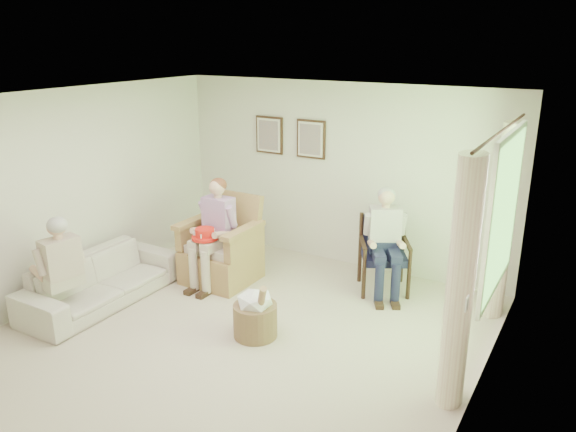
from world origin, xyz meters
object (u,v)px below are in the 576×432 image
(wood_armchair, at_px, (387,251))
(person_dark, at_px, (383,235))
(hatbox, at_px, (255,313))
(person_wicker, at_px, (214,225))
(wicker_armchair, at_px, (223,254))
(red_hat, at_px, (205,235))
(person_sofa, at_px, (57,265))
(sofa, at_px, (101,280))

(wood_armchair, height_order, person_dark, person_dark)
(hatbox, bearing_deg, person_wicker, 143.54)
(person_dark, bearing_deg, wicker_armchair, 170.56)
(wood_armchair, bearing_deg, person_dark, -118.89)
(wood_armchair, xyz_separation_m, red_hat, (-2.01, -1.22, 0.24))
(wicker_armchair, bearing_deg, wood_armchair, 23.99)
(wicker_armchair, distance_m, person_sofa, 2.14)
(wicker_armchair, xyz_separation_m, person_sofa, (-0.89, -1.91, 0.35))
(wicker_armchair, xyz_separation_m, sofa, (-0.89, -1.32, -0.07))
(person_dark, relative_size, hatbox, 1.89)
(wood_armchair, distance_m, hatbox, 2.09)
(wood_armchair, bearing_deg, person_wicker, 178.02)
(wood_armchair, distance_m, sofa, 3.64)
(person_dark, bearing_deg, sofa, -173.92)
(person_sofa, distance_m, hatbox, 2.32)
(wood_armchair, bearing_deg, sofa, -171.88)
(person_wicker, height_order, red_hat, person_wicker)
(wicker_armchair, xyz_separation_m, person_wicker, (0.00, -0.15, 0.47))
(person_wicker, distance_m, red_hat, 0.22)
(wicker_armchair, height_order, person_dark, person_dark)
(person_wicker, distance_m, person_dark, 2.18)
(wicker_armchair, height_order, wood_armchair, wicker_armchair)
(person_dark, relative_size, person_sofa, 1.08)
(sofa, relative_size, person_wicker, 1.45)
(sofa, xyz_separation_m, person_dark, (2.90, 2.03, 0.49))
(red_hat, bearing_deg, hatbox, -29.81)
(sofa, distance_m, person_dark, 3.57)
(person_sofa, bearing_deg, person_wicker, 164.42)
(person_wicker, bearing_deg, person_sofa, -116.30)
(wicker_armchair, bearing_deg, sofa, -123.45)
(sofa, bearing_deg, wicker_armchair, -34.09)
(sofa, distance_m, hatbox, 2.13)
(person_sofa, bearing_deg, hatbox, 123.43)
(wood_armchair, distance_m, person_dark, 0.31)
(person_wicker, relative_size, red_hat, 4.12)
(wood_armchair, height_order, hatbox, wood_armchair)
(red_hat, bearing_deg, wood_armchair, 31.25)
(person_wicker, xyz_separation_m, hatbox, (1.22, -0.90, -0.56))
(red_hat, distance_m, hatbox, 1.49)
(wood_armchair, xyz_separation_m, sofa, (-2.90, -2.19, -0.22))
(sofa, distance_m, person_wicker, 1.57)
(person_sofa, bearing_deg, sofa, -168.64)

